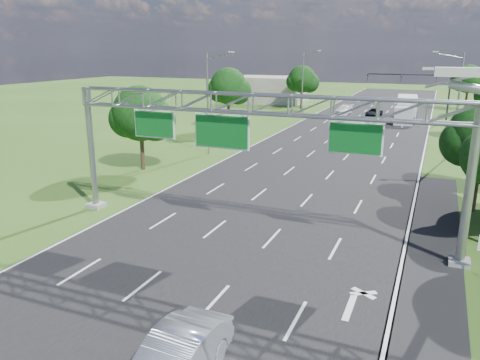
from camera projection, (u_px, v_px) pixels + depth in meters
The scene contains 18 objects.
ground at pixel (319, 164), 43.61m from camera, with size 220.00×220.00×0.00m, color #2D5318.
road at pixel (319, 164), 43.61m from camera, with size 18.00×180.00×0.02m, color black.
road_flare at pixel (432, 245), 25.60m from camera, with size 3.00×30.00×0.02m, color black.
sign_gantry at pixel (252, 115), 25.66m from camera, with size 23.50×1.00×9.56m.
traffic_signal at pixel (425, 85), 70.43m from camera, with size 12.21×0.24×7.00m.
streetlight_l_near at pixel (209, 99), 46.33m from camera, with size 2.97×0.22×10.16m.
streetlight_l_far at pixel (304, 79), 77.36m from camera, with size 2.97×0.22×10.16m.
streetlight_r_mid at pixel (456, 99), 46.72m from camera, with size 2.97×0.22×10.16m.
tree_verge_la at pixel (141, 116), 40.48m from camera, with size 5.76×4.80×7.40m.
tree_verge_lb at pixel (229, 88), 61.44m from camera, with size 5.76×4.80×8.06m.
tree_verge_lc at pixel (302, 80), 82.60m from camera, with size 5.76×4.80×7.62m.
tree_verge_re at pixel (469, 80), 79.51m from camera, with size 5.76×4.80×7.84m.
building_left at pixel (269, 89), 93.73m from camera, with size 14.00×10.00×5.00m, color gray.
silver_sedan at pixel (175, 360), 14.85m from camera, with size 1.81×5.20×1.71m, color silver.
car_queue_a at pixel (344, 110), 76.55m from camera, with size 2.06×5.06×1.47m, color white.
car_queue_b at pixel (374, 112), 74.38m from camera, with size 1.99×4.31×1.20m, color black.
car_queue_c at pixel (345, 109), 77.90m from camera, with size 1.76×4.38×1.49m, color black.
box_truck at pixel (406, 109), 69.12m from camera, with size 3.19×9.65×3.60m.
Camera 1 is at (9.72, -11.90, 10.40)m, focal length 35.00 mm.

